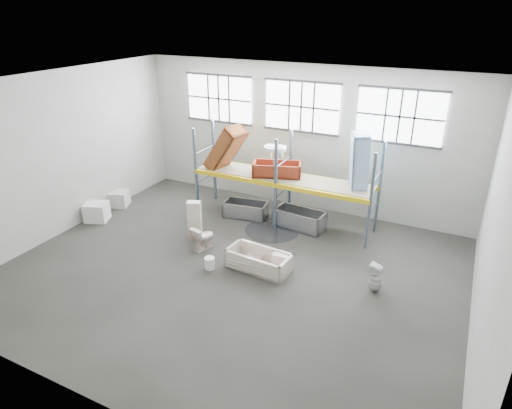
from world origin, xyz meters
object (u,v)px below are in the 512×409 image
Objects in this scene: toilet_beige at (203,237)px; cistern_tall at (195,221)px; steel_tub_right at (300,219)px; carton_near at (97,212)px; rust_tub_flat at (277,169)px; toilet_white at (376,278)px; bathtub_beige at (259,260)px; steel_tub_left at (246,209)px; blue_tub_upright at (359,162)px; bucket at (210,263)px.

cistern_tall is (-0.54, 0.40, 0.26)m from toilet_beige.
cistern_tall reaches higher than steel_tub_right.
steel_tub_right is 2.24× the size of carton_near.
rust_tub_flat is at bearing 31.73° from cistern_tall.
toilet_white is at bearing -33.94° from rust_tub_flat.
toilet_beige is 0.48× the size of rust_tub_flat.
bathtub_beige is 1.08× the size of steel_tub_right.
steel_tub_left is (-1.86, 2.79, 0.01)m from bathtub_beige.
toilet_beige is 3.33m from steel_tub_right.
steel_tub_right is 2.71m from blue_tub_upright.
steel_tub_right is (2.63, 2.19, -0.33)m from cistern_tall.
toilet_white reaches higher than toilet_beige.
rust_tub_flat is at bearing 83.95° from bucket.
blue_tub_upright reaches higher than cistern_tall.
toilet_white is at bearing -25.64° from steel_tub_left.
toilet_beige is 0.44× the size of blue_tub_upright.
rust_tub_flat is at bearing -97.36° from toilet_beige.
rust_tub_flat reaches higher than cistern_tall.
toilet_white reaches higher than steel_tub_right.
blue_tub_upright is (2.59, 0.24, 0.57)m from rust_tub_flat.
steel_tub_left is at bearing 100.67° from bucket.
rust_tub_flat is (-0.84, 3.06, 1.56)m from bathtub_beige.
toilet_white is 5.54m from steel_tub_left.
rust_tub_flat is 6.27m from carton_near.
bucket is at bearing -96.05° from rust_tub_flat.
rust_tub_flat reaches higher than steel_tub_left.
toilet_white is at bearing -163.48° from toilet_beige.
bathtub_beige is 3.54m from rust_tub_flat.
cistern_tall is at bearing 135.83° from bucket.
toilet_white reaches higher than bathtub_beige.
cistern_tall is 3.44m from steel_tub_right.
carton_near is at bearing -152.98° from rust_tub_flat.
blue_tub_upright reaches higher than steel_tub_right.
steel_tub_right is at bearing 92.59° from bathtub_beige.
toilet_white is 1.06× the size of carton_near.
toilet_beige is 5.23m from blue_tub_upright.
carton_near reaches higher than bucket.
steel_tub_right is at bearing -113.81° from toilet_beige.
blue_tub_upright is (1.75, 3.30, 2.13)m from bathtub_beige.
toilet_white is 0.50× the size of rust_tub_flat.
toilet_beige is 2.23× the size of bucket.
carton_near is at bearing -158.04° from steel_tub_right.
toilet_white is 4.47m from bucket.
cistern_tall is at bearing -86.35° from toilet_white.
steel_tub_left is (0.13, 2.52, -0.10)m from toilet_beige.
bucket is 5.11m from carton_near.
blue_tub_upright reaches higher than bathtub_beige.
rust_tub_flat is at bearing -174.64° from blue_tub_upright.
rust_tub_flat reaches higher than bathtub_beige.
blue_tub_upright reaches higher than rust_tub_flat.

